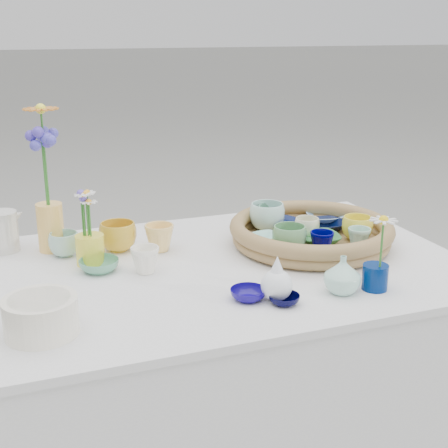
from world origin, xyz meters
name	(u,v)px	position (x,y,z in m)	size (l,w,h in m)	color
wicker_tray	(311,233)	(0.28, 0.05, 0.80)	(0.47, 0.47, 0.08)	brown
tray_ceramic_0	(284,225)	(0.25, 0.16, 0.80)	(0.12, 0.12, 0.03)	#051142
tray_ceramic_1	(327,226)	(0.37, 0.11, 0.80)	(0.12, 0.12, 0.03)	black
tray_ceramic_2	(357,228)	(0.40, 0.00, 0.82)	(0.09, 0.09, 0.07)	yellow
tray_ceramic_3	(318,239)	(0.28, 0.01, 0.80)	(0.12, 0.12, 0.03)	#2E763A
tray_ceramic_4	(289,239)	(0.18, -0.02, 0.82)	(0.09, 0.09, 0.07)	#629D68
tray_ceramic_5	(267,242)	(0.14, 0.04, 0.80)	(0.12, 0.12, 0.03)	#88CCBF
tray_ceramic_6	(267,217)	(0.20, 0.18, 0.82)	(0.11, 0.11, 0.08)	#C0EFE7
tray_ceramic_7	(307,227)	(0.28, 0.08, 0.81)	(0.07, 0.07, 0.06)	#EDE9C5
tray_ceramic_8	(325,218)	(0.40, 0.19, 0.80)	(0.11, 0.11, 0.03)	#94C0E6
tray_ceramic_9	(322,242)	(0.25, -0.06, 0.81)	(0.07, 0.07, 0.06)	#000055
tray_ceramic_10	(280,249)	(0.15, -0.03, 0.80)	(0.09, 0.09, 0.03)	#F3ED78
tray_ceramic_11	(359,238)	(0.37, -0.07, 0.81)	(0.06, 0.06, 0.06)	#9FD0B7
tray_ceramic_12	(271,217)	(0.21, 0.19, 0.82)	(0.08, 0.08, 0.07)	#548A6F
loose_ceramic_0	(118,237)	(-0.25, 0.20, 0.81)	(0.11, 0.11, 0.08)	gold
loose_ceramic_1	(159,238)	(-0.14, 0.16, 0.80)	(0.08, 0.08, 0.08)	#FFD072
loose_ceramic_2	(99,266)	(-0.33, 0.06, 0.78)	(0.10, 0.10, 0.03)	#569C78
loose_ceramic_3	(145,260)	(-0.22, 0.01, 0.80)	(0.07, 0.07, 0.07)	white
loose_ceramic_4	(248,294)	(-0.03, -0.24, 0.78)	(0.08, 0.08, 0.03)	#120772
loose_ceramic_5	(64,244)	(-0.40, 0.21, 0.80)	(0.08, 0.08, 0.07)	#A1D0BB
loose_ceramic_6	(284,299)	(0.03, -0.29, 0.78)	(0.07, 0.07, 0.02)	black
fluted_bowl	(41,316)	(-0.50, -0.25, 0.80)	(0.15, 0.15, 0.08)	white
bud_vase_paleblue	(277,277)	(0.03, -0.26, 0.82)	(0.07, 0.07, 0.11)	white
bud_vase_seafoam	(342,275)	(0.19, -0.28, 0.81)	(0.09, 0.09, 0.09)	#AAE0CD
bud_vase_cobalt	(375,277)	(0.28, -0.29, 0.80)	(0.06, 0.06, 0.06)	#001B58
single_daisy	(382,244)	(0.28, -0.30, 0.89)	(0.08, 0.08, 0.14)	white
tall_vase_yellow	(51,227)	(-0.43, 0.27, 0.83)	(0.07, 0.07, 0.14)	#FEC35B
gerbera	(45,158)	(-0.43, 0.26, 1.03)	(0.11, 0.11, 0.28)	orange
hydrangea	(45,171)	(-0.43, 0.26, 1.00)	(0.08, 0.08, 0.27)	#4C3BBC
white_pitcher	(3,232)	(-0.56, 0.31, 0.82)	(0.12, 0.09, 0.12)	silver
daisy_cup	(90,250)	(-0.34, 0.12, 0.81)	(0.08, 0.08, 0.08)	yellow
daisy_posy	(89,212)	(-0.34, 0.11, 0.91)	(0.08, 0.08, 0.13)	white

